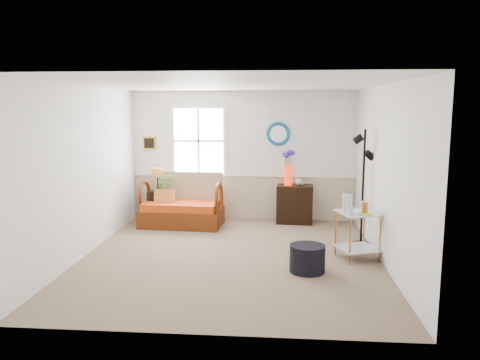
# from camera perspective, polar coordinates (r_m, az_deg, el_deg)

# --- Properties ---
(floor) EXTENTS (4.50, 5.00, 0.01)m
(floor) POSITION_cam_1_polar(r_m,az_deg,el_deg) (7.27, -1.11, -9.35)
(floor) COLOR #836D57
(floor) RESTS_ON ground
(ceiling) EXTENTS (4.50, 5.00, 0.01)m
(ceiling) POSITION_cam_1_polar(r_m,az_deg,el_deg) (6.91, -1.18, 11.60)
(ceiling) COLOR white
(ceiling) RESTS_ON walls
(walls) EXTENTS (4.51, 5.01, 2.60)m
(walls) POSITION_cam_1_polar(r_m,az_deg,el_deg) (6.97, -1.14, 0.86)
(walls) COLOR silver
(walls) RESTS_ON floor
(wainscot) EXTENTS (4.46, 0.02, 0.90)m
(wainscot) POSITION_cam_1_polar(r_m,az_deg,el_deg) (9.55, 0.37, -2.14)
(wainscot) COLOR tan
(wainscot) RESTS_ON walls
(chair_rail) EXTENTS (4.46, 0.04, 0.06)m
(chair_rail) POSITION_cam_1_polar(r_m,az_deg,el_deg) (9.46, 0.37, 0.64)
(chair_rail) COLOR white
(chair_rail) RESTS_ON walls
(window) EXTENTS (1.14, 0.06, 1.44)m
(window) POSITION_cam_1_polar(r_m,az_deg,el_deg) (9.50, -5.07, 4.77)
(window) COLOR white
(window) RESTS_ON walls
(picture) EXTENTS (0.28, 0.03, 0.28)m
(picture) POSITION_cam_1_polar(r_m,az_deg,el_deg) (9.73, -11.00, 4.44)
(picture) COLOR #BB8E21
(picture) RESTS_ON walls
(mirror) EXTENTS (0.47, 0.07, 0.47)m
(mirror) POSITION_cam_1_polar(r_m,az_deg,el_deg) (9.36, 4.68, 5.64)
(mirror) COLOR #1473A9
(mirror) RESTS_ON walls
(loveseat) EXTENTS (1.58, 0.96, 1.00)m
(loveseat) POSITION_cam_1_polar(r_m,az_deg,el_deg) (9.08, -7.13, -2.45)
(loveseat) COLOR #642908
(loveseat) RESTS_ON floor
(throw_pillow) EXTENTS (0.39, 0.12, 0.38)m
(throw_pillow) POSITION_cam_1_polar(r_m,az_deg,el_deg) (9.12, -9.21, -2.33)
(throw_pillow) COLOR #BD4C12
(throw_pillow) RESTS_ON loveseat
(lamp_stand) EXTENTS (0.42, 0.42, 0.64)m
(lamp_stand) POSITION_cam_1_polar(r_m,az_deg,el_deg) (9.38, -9.80, -3.26)
(lamp_stand) COLOR black
(lamp_stand) RESTS_ON floor
(table_lamp) EXTENTS (0.34, 0.34, 0.46)m
(table_lamp) POSITION_cam_1_polar(r_m,az_deg,el_deg) (9.28, -10.01, 0.05)
(table_lamp) COLOR #B96C1F
(table_lamp) RESTS_ON lamp_stand
(potted_plant) EXTENTS (0.40, 0.44, 0.30)m
(potted_plant) POSITION_cam_1_polar(r_m,az_deg,el_deg) (9.27, -8.97, -0.42)
(potted_plant) COLOR #4E813F
(potted_plant) RESTS_ON lamp_stand
(cabinet) EXTENTS (0.73, 0.49, 0.75)m
(cabinet) POSITION_cam_1_polar(r_m,az_deg,el_deg) (9.33, 6.68, -2.93)
(cabinet) COLOR black
(cabinet) RESTS_ON floor
(flower_vase) EXTENTS (0.26, 0.26, 0.68)m
(flower_vase) POSITION_cam_1_polar(r_m,az_deg,el_deg) (9.20, 5.92, 1.46)
(flower_vase) COLOR red
(flower_vase) RESTS_ON cabinet
(side_table) EXTENTS (0.72, 0.72, 0.72)m
(side_table) POSITION_cam_1_polar(r_m,az_deg,el_deg) (7.31, 14.13, -6.57)
(side_table) COLOR #A27131
(side_table) RESTS_ON floor
(tabletop_items) EXTENTS (0.58, 0.58, 0.27)m
(tabletop_items) POSITION_cam_1_polar(r_m,az_deg,el_deg) (7.15, 13.99, -2.84)
(tabletop_items) COLOR silver
(tabletop_items) RESTS_ON side_table
(floor_lamp) EXTENTS (0.31, 0.31, 1.92)m
(floor_lamp) POSITION_cam_1_polar(r_m,az_deg,el_deg) (7.94, 14.76, -0.93)
(floor_lamp) COLOR black
(floor_lamp) RESTS_ON floor
(ottoman) EXTENTS (0.58, 0.58, 0.38)m
(ottoman) POSITION_cam_1_polar(r_m,az_deg,el_deg) (6.65, 8.21, -9.44)
(ottoman) COLOR black
(ottoman) RESTS_ON floor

